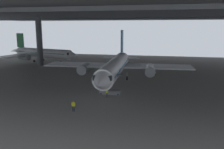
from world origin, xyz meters
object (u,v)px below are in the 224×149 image
Objects in this scene: crew_worker_by_stairs at (107,92)px; crew_worker_near_nose at (73,106)px; airplane_main at (115,67)px; baggage_tug at (152,74)px; boarding_stairs at (110,90)px; airplane_distant at (42,53)px.

crew_worker_near_nose is at bearing -111.23° from crew_worker_by_stairs.
airplane_main reaches higher than baggage_tug.
baggage_tug is (6.33, 18.00, -0.20)m from boarding_stairs.
airplane_main reaches higher than crew_worker_by_stairs.
crew_worker_by_stairs is at bearing -91.86° from boarding_stairs.
boarding_stairs is 2.91× the size of crew_worker_by_stairs.
airplane_distant is (-30.76, 24.39, -0.26)m from airplane_main.
airplane_main is 7.66× the size of boarding_stairs.
airplane_distant reaches higher than crew_worker_near_nose.
crew_worker_by_stairs reaches higher than crew_worker_near_nose.
boarding_stairs is 1.86× the size of baggage_tug.
airplane_main is 12.33m from crew_worker_by_stairs.
boarding_stairs is 0.16× the size of airplane_distant.
boarding_stairs reaches higher than baggage_tug.
crew_worker_by_stairs is at bearing -107.47° from baggage_tug.
baggage_tug is (38.24, -16.06, -2.58)m from airplane_distant.
crew_worker_by_stairs is (2.97, 7.65, 0.01)m from crew_worker_near_nose.
baggage_tug is at bearing -22.78° from airplane_distant.
airplane_distant is (-31.83, 36.42, 2.22)m from crew_worker_by_stairs.
airplane_main is 1.19× the size of airplane_distant.
baggage_tug is at bearing 70.61° from boarding_stairs.
boarding_stairs is at bearing 73.08° from crew_worker_near_nose.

